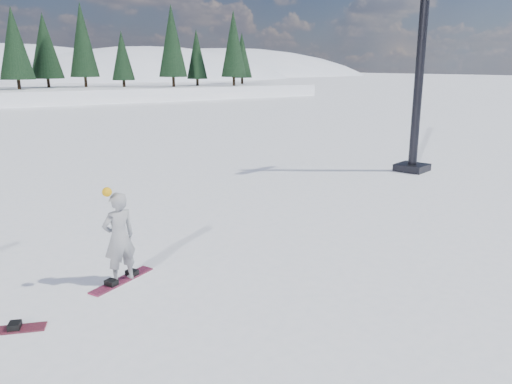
% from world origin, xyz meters
% --- Properties ---
extents(ground, '(420.00, 420.00, 0.00)m').
position_xyz_m(ground, '(0.00, 0.00, 0.00)').
color(ground, white).
rests_on(ground, ground).
extents(lift_tower, '(2.06, 1.39, 7.54)m').
position_xyz_m(lift_tower, '(14.67, 5.06, 3.07)').
color(lift_tower, black).
rests_on(lift_tower, ground).
extents(snowboarder_woman, '(0.73, 0.54, 1.97)m').
position_xyz_m(snowboarder_woman, '(1.31, 1.00, 0.92)').
color(snowboarder_woman, '#96979B').
rests_on(snowboarder_woman, ground).
extents(snowboard_woman, '(1.47, 0.92, 0.03)m').
position_xyz_m(snowboard_woman, '(1.31, 1.00, 0.01)').
color(snowboard_woman, '#9C2247').
rests_on(snowboard_woman, ground).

